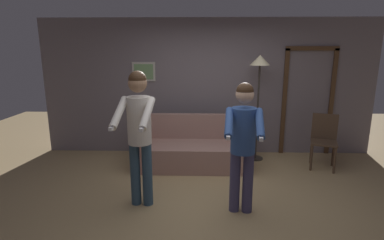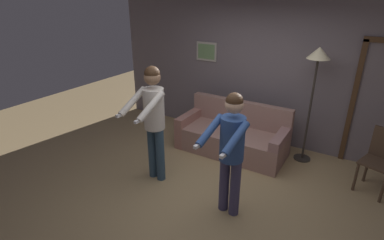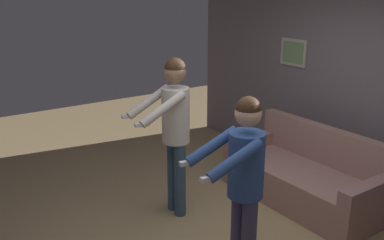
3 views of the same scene
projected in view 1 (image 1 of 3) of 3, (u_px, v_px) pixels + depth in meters
ground_plane at (210, 203)px, 4.02m from camera, size 12.00×12.00×0.00m
back_wall_assembly at (209, 88)px, 5.80m from camera, size 6.40×0.10×2.60m
couch at (193, 150)px, 5.29m from camera, size 1.90×0.85×0.87m
torchiere_lamp at (259, 72)px, 5.30m from camera, size 0.36×0.36×1.93m
person_standing_left at (139, 126)px, 3.74m from camera, size 0.47×0.70×1.76m
person_standing_right at (243, 137)px, 3.59m from camera, size 0.48×0.69×1.64m
dining_chair_distant at (324, 138)px, 5.18m from camera, size 0.53×0.53×0.93m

